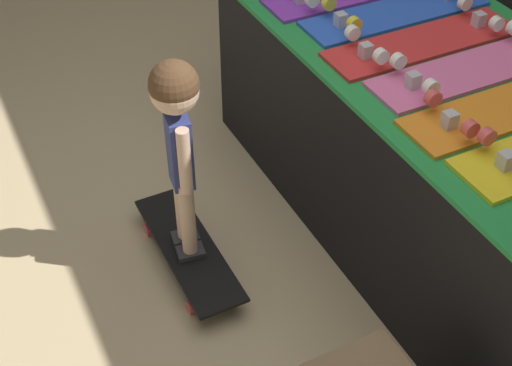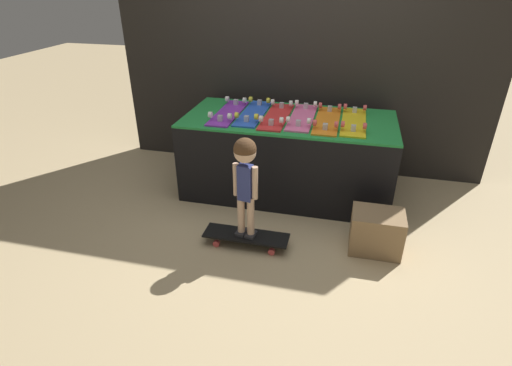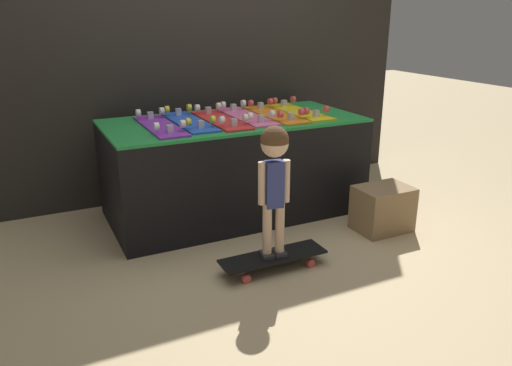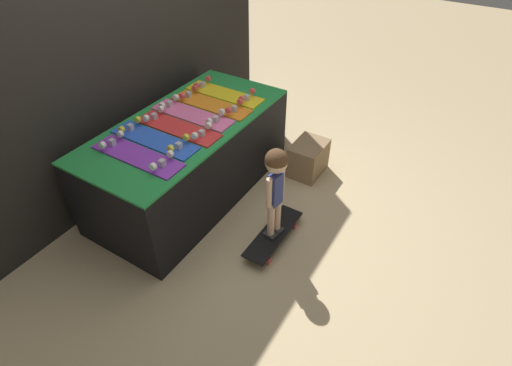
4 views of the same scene
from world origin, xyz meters
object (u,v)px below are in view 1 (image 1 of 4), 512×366
skateboard_orange_on_rack (511,105)px  child (177,126)px  skateboard_red_on_rack (423,40)px  skateboard_pink_on_rack (472,68)px  skateboard_on_floor (189,250)px  skateboard_blue_on_rack (396,11)px

skateboard_orange_on_rack → child: bearing=-118.1°
skateboard_red_on_rack → skateboard_pink_on_rack: bearing=8.4°
skateboard_orange_on_rack → child: (-0.51, -0.95, -0.10)m
skateboard_on_floor → skateboard_orange_on_rack: bearing=61.9°
skateboard_pink_on_rack → child: bearing=-105.8°
skateboard_orange_on_rack → skateboard_on_floor: (-0.51, -0.95, -0.69)m
skateboard_pink_on_rack → skateboard_on_floor: (-0.28, -0.98, -0.69)m
skateboard_on_floor → child: (0.00, 0.00, 0.59)m
skateboard_blue_on_rack → skateboard_pink_on_rack: (0.46, -0.01, 0.00)m
skateboard_on_floor → skateboard_blue_on_rack: bearing=100.5°
skateboard_red_on_rack → skateboard_on_floor: size_ratio=1.12×
skateboard_pink_on_rack → skateboard_orange_on_rack: (0.23, -0.03, 0.00)m
skateboard_red_on_rack → child: (-0.05, -0.95, -0.10)m
skateboard_pink_on_rack → child: size_ratio=0.93×
skateboard_blue_on_rack → child: 1.01m
child → skateboard_blue_on_rack: bearing=109.2°
skateboard_pink_on_rack → skateboard_blue_on_rack: bearing=179.2°
skateboard_red_on_rack → skateboard_pink_on_rack: 0.23m
skateboard_blue_on_rack → skateboard_orange_on_rack: same height
skateboard_red_on_rack → skateboard_orange_on_rack: (0.46, 0.00, 0.00)m
skateboard_on_floor → child: 0.59m
skateboard_pink_on_rack → skateboard_on_floor: skateboard_pink_on_rack is taller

